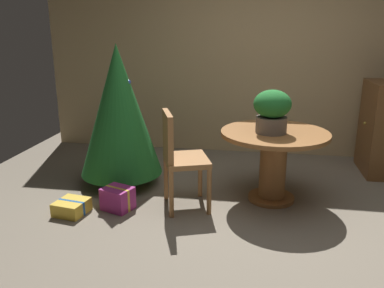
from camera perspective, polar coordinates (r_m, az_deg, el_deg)
The scene contains 8 objects.
ground_plane at distance 3.66m, azimuth 9.80°, elevation -11.27°, with size 6.60×6.60×0.00m, color #756B5B.
back_wall_panel at distance 5.46m, azimuth 10.53°, elevation 12.11°, with size 6.00×0.10×2.60m, color tan.
round_dining_table at distance 3.99m, azimuth 11.63°, elevation -1.40°, with size 1.05×1.05×0.71m.
flower_vase at distance 3.83m, azimuth 11.40°, elevation 4.85°, with size 0.36×0.36×0.41m.
wooden_chair_left at distance 3.74m, azimuth -1.90°, elevation -1.46°, with size 0.53×0.57×0.94m.
holiday_tree at distance 4.30m, azimuth -10.41°, elevation 4.74°, with size 0.88×0.88×1.53m.
gift_box_purple at distance 3.90m, azimuth -10.60°, elevation -7.71°, with size 0.33×0.30×0.22m.
gift_box_gold at distance 3.94m, azimuth -16.88°, elevation -8.65°, with size 0.31×0.32×0.13m.
Camera 1 is at (-0.07, -3.25, 1.69)m, focal length 37.18 mm.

